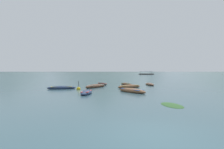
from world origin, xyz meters
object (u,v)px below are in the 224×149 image
rowboat_1 (132,91)px  rowboat_0 (126,84)px  rowboat_3 (86,93)px  rowboat_5 (61,88)px  rowboat_4 (150,84)px  rowboat_2 (102,84)px  ferry_0 (146,74)px  rowboat_7 (96,86)px  rowboat_6 (129,87)px  mooring_buoy (79,89)px

rowboat_1 → rowboat_0: bearing=87.5°
rowboat_3 → rowboat_5: (-3.94, 5.65, 0.00)m
rowboat_0 → rowboat_4: 3.94m
rowboat_1 → rowboat_5: bearing=155.1°
rowboat_2 → ferry_0: size_ratio=0.29×
rowboat_3 → rowboat_7: rowboat_7 is taller
rowboat_3 → rowboat_7: (0.43, 7.87, 0.03)m
rowboat_1 → rowboat_7: (-4.46, 6.32, 0.01)m
rowboat_4 → rowboat_6: rowboat_6 is taller
rowboat_1 → rowboat_5: 9.74m
rowboat_0 → mooring_buoy: bearing=-130.8°
rowboat_5 → rowboat_0: bearing=37.1°
rowboat_3 → rowboat_1: bearing=17.6°
rowboat_6 → rowboat_4: bearing=50.7°
rowboat_2 → rowboat_5: size_ratio=0.81×
rowboat_0 → rowboat_1: 11.16m
rowboat_4 → mooring_buoy: bearing=-145.8°
rowboat_3 → rowboat_4: (9.25, 12.01, -0.01)m
rowboat_4 → ferry_0: bearing=78.6°
rowboat_1 → rowboat_6: size_ratio=1.10×
rowboat_3 → ferry_0: (29.27, 111.62, 0.29)m
rowboat_1 → mooring_buoy: size_ratio=3.43×
rowboat_2 → rowboat_6: 6.93m
rowboat_2 → rowboat_4: (8.00, -0.77, -0.01)m
rowboat_1 → rowboat_3: rowboat_1 is taller
rowboat_6 → mooring_buoy: size_ratio=3.12×
rowboat_0 → ferry_0: ferry_0 is taller
rowboat_2 → rowboat_3: size_ratio=0.92×
rowboat_5 → rowboat_1: bearing=-24.9°
rowboat_1 → rowboat_4: 11.34m
rowboat_3 → ferry_0: size_ratio=0.31×
rowboat_5 → ferry_0: bearing=72.6°
rowboat_0 → ferry_0: size_ratio=0.29×
rowboat_5 → rowboat_6: bearing=9.1°
rowboat_4 → rowboat_5: 14.65m
rowboat_1 → mooring_buoy: (-6.43, 3.13, -0.06)m
rowboat_0 → rowboat_7: rowboat_7 is taller
rowboat_0 → rowboat_2: 4.12m
rowboat_7 → mooring_buoy: mooring_buoy is taller
ferry_0 → rowboat_5: bearing=-107.4°
rowboat_3 → ferry_0: bearing=75.3°
rowboat_1 → rowboat_4: (4.36, 10.47, -0.03)m
rowboat_4 → mooring_buoy: 13.04m
rowboat_0 → rowboat_6: 5.59m
rowboat_0 → rowboat_3: size_ratio=0.92×
rowboat_0 → mooring_buoy: mooring_buoy is taller
rowboat_0 → rowboat_3: rowboat_3 is taller
rowboat_0 → rowboat_3: bearing=-112.9°
rowboat_5 → rowboat_7: 4.91m
mooring_buoy → ferry_0: bearing=73.9°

